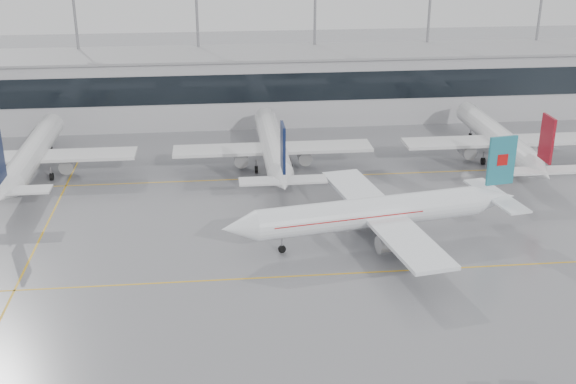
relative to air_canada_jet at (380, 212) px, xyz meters
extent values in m
plane|color=slate|center=(-10.42, -7.79, -3.72)|extent=(320.00, 320.00, 0.00)
cube|color=gold|center=(-10.42, -7.79, -3.71)|extent=(120.00, 0.25, 0.01)
cube|color=gold|center=(-10.42, 22.21, -3.71)|extent=(120.00, 0.25, 0.01)
cube|color=gold|center=(-40.42, 7.21, -3.71)|extent=(0.25, 60.00, 0.01)
cube|color=#AAAAAE|center=(-10.42, 54.21, 2.28)|extent=(180.00, 15.00, 12.00)
cube|color=black|center=(-10.42, 46.66, 3.78)|extent=(180.00, 0.20, 5.00)
cube|color=gray|center=(-10.42, 54.21, 8.48)|extent=(182.00, 16.00, 0.40)
cylinder|color=gray|center=(-43.42, 60.21, 7.28)|extent=(0.50, 0.50, 22.00)
cylinder|color=gray|center=(-21.42, 60.21, 7.28)|extent=(0.50, 0.50, 22.00)
cylinder|color=gray|center=(0.58, 60.21, 7.28)|extent=(0.50, 0.50, 22.00)
cylinder|color=gray|center=(22.58, 60.21, 7.28)|extent=(0.50, 0.50, 22.00)
cylinder|color=gray|center=(44.58, 60.21, 7.28)|extent=(0.50, 0.50, 22.00)
cylinder|color=white|center=(-1.26, -0.21, 0.08)|extent=(27.53, 8.12, 3.58)
cone|color=white|center=(-16.70, -2.84, 0.08)|extent=(4.54, 4.20, 3.58)
cone|color=white|center=(14.97, 2.55, 0.08)|extent=(6.12, 4.47, 3.58)
cube|color=white|center=(0.22, 0.04, -0.32)|extent=(9.90, 30.02, 0.45)
cube|color=white|center=(15.16, 2.58, 0.38)|extent=(4.67, 11.69, 0.25)
cube|color=teal|center=(15.36, 2.62, 4.93)|extent=(3.61, 0.95, 6.11)
cylinder|color=gray|center=(0.53, -4.78, -1.82)|extent=(3.90, 2.67, 2.10)
cylinder|color=gray|center=(-1.08, 4.69, -1.82)|extent=(3.90, 2.67, 2.10)
cylinder|color=gray|center=(-11.77, -2.00, -2.49)|extent=(0.20, 0.20, 1.55)
cylinder|color=black|center=(-11.77, -2.00, -3.27)|extent=(0.94, 0.45, 0.90)
cylinder|color=gray|center=(1.64, -2.36, -2.39)|extent=(0.24, 0.24, 1.55)
cylinder|color=black|center=(1.64, -2.36, -3.17)|extent=(1.16, 0.63, 1.10)
cylinder|color=gray|center=(0.77, 2.77, -2.39)|extent=(0.24, 0.24, 1.55)
cylinder|color=black|center=(0.77, 2.77, -3.17)|extent=(1.16, 0.63, 1.10)
cube|color=#B70F0F|center=(15.36, 2.62, 5.07)|extent=(1.46, 0.68, 1.40)
cube|color=#B70F0F|center=(-4.22, -0.72, 0.28)|extent=(18.35, 6.59, 0.12)
cylinder|color=silver|center=(-45.42, 27.21, 0.08)|extent=(3.59, 27.36, 3.59)
cone|color=silver|center=(-45.42, 42.89, 0.08)|extent=(3.59, 4.00, 3.59)
cone|color=silver|center=(-45.42, 10.73, 0.08)|extent=(3.59, 5.60, 3.59)
cube|color=silver|center=(-45.42, 25.71, -0.32)|extent=(29.64, 5.00, 0.45)
cube|color=silver|center=(-45.42, 10.53, 0.38)|extent=(11.40, 2.80, 0.25)
cylinder|color=gray|center=(-50.22, 26.21, -1.82)|extent=(2.10, 3.60, 2.10)
cylinder|color=gray|center=(-40.62, 26.21, -1.82)|extent=(2.10, 3.60, 2.10)
cylinder|color=gray|center=(-45.42, 37.89, -2.49)|extent=(0.20, 0.20, 1.56)
cylinder|color=black|center=(-45.42, 37.89, -3.27)|extent=(0.30, 0.90, 0.90)
cylinder|color=gray|center=(-48.02, 24.71, -2.39)|extent=(0.24, 0.24, 1.56)
cylinder|color=black|center=(-48.02, 24.71, -3.17)|extent=(0.45, 1.10, 1.10)
cylinder|color=gray|center=(-42.82, 24.71, -2.39)|extent=(0.24, 0.24, 1.56)
cylinder|color=black|center=(-42.82, 24.71, -3.17)|extent=(0.45, 1.10, 1.10)
cylinder|color=silver|center=(-10.42, 27.21, 0.08)|extent=(3.59, 27.36, 3.59)
cone|color=silver|center=(-10.42, 42.89, 0.08)|extent=(3.59, 4.00, 3.59)
cone|color=silver|center=(-10.42, 10.73, 0.08)|extent=(3.59, 5.60, 3.59)
cube|color=silver|center=(-10.42, 25.71, -0.32)|extent=(29.64, 5.00, 0.45)
cube|color=silver|center=(-10.42, 10.53, 0.38)|extent=(11.40, 2.80, 0.25)
cube|color=#0C173B|center=(-10.42, 10.33, 4.94)|extent=(0.35, 3.60, 6.12)
cylinder|color=gray|center=(-15.22, 26.21, -1.82)|extent=(2.10, 3.60, 2.10)
cylinder|color=gray|center=(-5.62, 26.21, -1.82)|extent=(2.10, 3.60, 2.10)
cylinder|color=gray|center=(-10.42, 37.89, -2.49)|extent=(0.20, 0.20, 1.56)
cylinder|color=black|center=(-10.42, 37.89, -3.27)|extent=(0.30, 0.90, 0.90)
cylinder|color=gray|center=(-13.02, 24.71, -2.39)|extent=(0.24, 0.24, 1.56)
cylinder|color=black|center=(-13.02, 24.71, -3.17)|extent=(0.45, 1.10, 1.10)
cylinder|color=gray|center=(-7.82, 24.71, -2.39)|extent=(0.24, 0.24, 1.56)
cylinder|color=black|center=(-7.82, 24.71, -3.17)|extent=(0.45, 1.10, 1.10)
cylinder|color=silver|center=(24.58, 27.21, 0.08)|extent=(3.59, 27.36, 3.59)
cone|color=silver|center=(24.58, 42.89, 0.08)|extent=(3.59, 4.00, 3.59)
cone|color=silver|center=(24.58, 10.73, 0.08)|extent=(3.59, 5.60, 3.59)
cube|color=silver|center=(24.58, 25.71, -0.32)|extent=(29.64, 5.00, 0.45)
cube|color=silver|center=(24.58, 10.53, 0.38)|extent=(11.40, 2.80, 0.25)
cube|color=maroon|center=(24.58, 10.33, 4.94)|extent=(0.35, 3.60, 6.12)
cylinder|color=gray|center=(19.78, 26.21, -1.82)|extent=(2.10, 3.60, 2.10)
cylinder|color=gray|center=(29.38, 26.21, -1.82)|extent=(2.10, 3.60, 2.10)
cylinder|color=gray|center=(24.58, 37.89, -2.49)|extent=(0.20, 0.20, 1.56)
cylinder|color=black|center=(24.58, 37.89, -3.27)|extent=(0.30, 0.90, 0.90)
cylinder|color=gray|center=(21.98, 24.71, -2.39)|extent=(0.24, 0.24, 1.56)
cylinder|color=black|center=(21.98, 24.71, -3.17)|extent=(0.45, 1.10, 1.10)
cylinder|color=gray|center=(27.18, 24.71, -2.39)|extent=(0.24, 0.24, 1.56)
cylinder|color=black|center=(27.18, 24.71, -3.17)|extent=(0.45, 1.10, 1.10)
camera|label=1|loc=(-18.92, -76.31, 33.94)|focal=45.00mm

